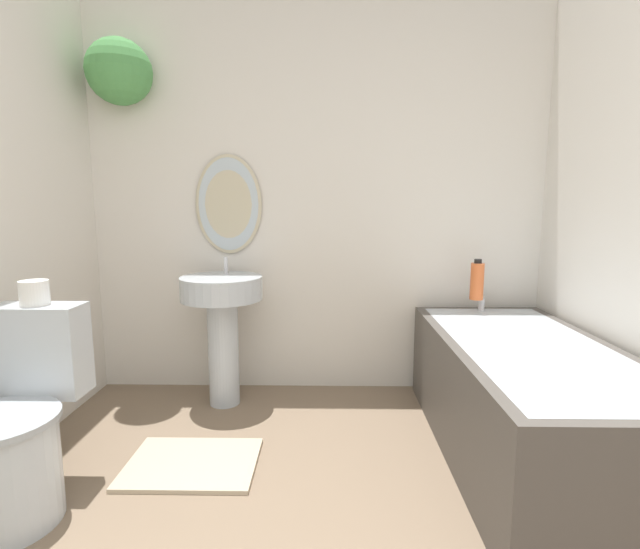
{
  "coord_description": "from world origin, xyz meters",
  "views": [
    {
      "loc": [
        0.07,
        -0.41,
        1.16
      ],
      "look_at": [
        0.03,
        1.53,
        0.87
      ],
      "focal_mm": 26.0,
      "sensor_mm": 36.0,
      "label": 1
    }
  ],
  "objects_px": {
    "toilet": "(13,436)",
    "toilet_paper_roll": "(34,293)",
    "pedestal_sink": "(222,314)",
    "bathtub": "(527,399)",
    "shampoo_bottle": "(477,281)"
  },
  "relations": [
    {
      "from": "bathtub",
      "to": "shampoo_bottle",
      "type": "relative_size",
      "value": 6.64
    },
    {
      "from": "toilet",
      "to": "toilet_paper_roll",
      "type": "distance_m",
      "value": 0.55
    },
    {
      "from": "toilet_paper_roll",
      "to": "bathtub",
      "type": "bearing_deg",
      "value": 6.14
    },
    {
      "from": "shampoo_bottle",
      "to": "toilet_paper_roll",
      "type": "relative_size",
      "value": 2.15
    },
    {
      "from": "toilet",
      "to": "shampoo_bottle",
      "type": "xyz_separation_m",
      "value": [
        2.05,
        1.06,
        0.42
      ]
    },
    {
      "from": "pedestal_sink",
      "to": "shampoo_bottle",
      "type": "height_order",
      "value": "pedestal_sink"
    },
    {
      "from": "bathtub",
      "to": "toilet_paper_roll",
      "type": "bearing_deg",
      "value": -173.86
    },
    {
      "from": "pedestal_sink",
      "to": "bathtub",
      "type": "xyz_separation_m",
      "value": [
        1.53,
        -0.56,
        -0.26
      ]
    },
    {
      "from": "toilet",
      "to": "shampoo_bottle",
      "type": "distance_m",
      "value": 2.35
    },
    {
      "from": "shampoo_bottle",
      "to": "toilet",
      "type": "bearing_deg",
      "value": -152.59
    },
    {
      "from": "pedestal_sink",
      "to": "bathtub",
      "type": "bearing_deg",
      "value": -20.24
    },
    {
      "from": "toilet",
      "to": "toilet_paper_roll",
      "type": "xyz_separation_m",
      "value": [
        0.0,
        0.2,
        0.51
      ]
    },
    {
      "from": "pedestal_sink",
      "to": "shampoo_bottle",
      "type": "xyz_separation_m",
      "value": [
        1.48,
        0.07,
        0.19
      ]
    },
    {
      "from": "bathtub",
      "to": "toilet_paper_roll",
      "type": "xyz_separation_m",
      "value": [
        -2.1,
        -0.23,
        0.53
      ]
    },
    {
      "from": "toilet",
      "to": "toilet_paper_roll",
      "type": "relative_size",
      "value": 6.95
    }
  ]
}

